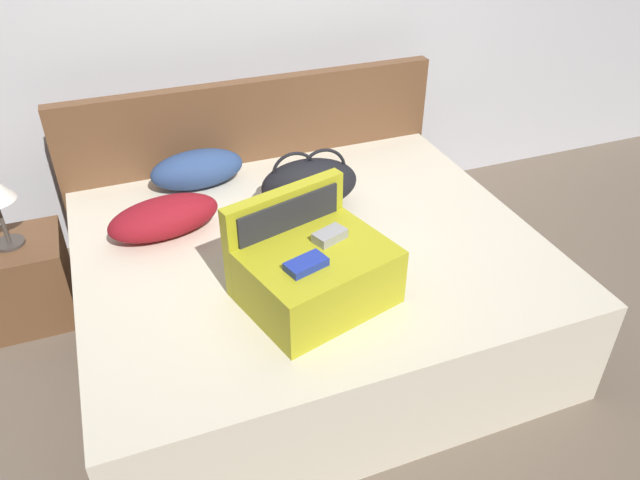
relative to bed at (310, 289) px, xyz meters
name	(u,v)px	position (x,y,z in m)	size (l,w,h in m)	color
ground_plane	(341,386)	(0.00, -0.40, -0.27)	(12.00, 12.00, 0.00)	#6B5B4C
back_wall	(230,6)	(0.00, 1.25, 1.03)	(8.00, 0.10, 2.60)	silver
bed	(310,289)	(0.00, 0.00, 0.00)	(2.06, 1.74, 0.54)	beige
headboard	(256,164)	(0.00, 0.91, 0.23)	(2.10, 0.08, 1.00)	brown
hard_case_large	(314,268)	(-0.12, -0.37, 0.42)	(0.65, 0.60, 0.41)	gold
duffel_bag	(309,184)	(0.11, 0.29, 0.40)	(0.50, 0.27, 0.31)	black
pillow_near_headboard	(164,217)	(-0.60, 0.31, 0.36)	(0.52, 0.24, 0.18)	maroon
pillow_center_head	(197,169)	(-0.37, 0.70, 0.37)	(0.48, 0.24, 0.19)	navy
nightstand	(23,281)	(-1.31, 0.62, -0.04)	(0.44, 0.40, 0.45)	brown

